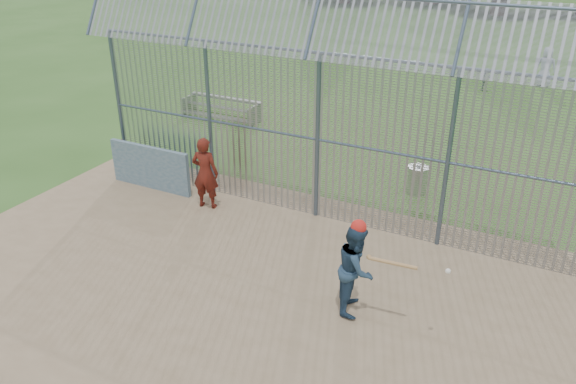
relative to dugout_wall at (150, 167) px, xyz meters
The scene contains 11 objects.
ground 5.47m from the dugout_wall, 32.23° to the right, with size 120.00×120.00×0.00m, color #2D511E.
dirt_infield 5.75m from the dugout_wall, 36.47° to the right, with size 14.00×10.00×0.02m, color #756047.
dugout_wall is the anchor object (origin of this frame).
batter 7.19m from the dugout_wall, 19.68° to the right, with size 0.85×0.66×1.76m, color navy.
onlooker 2.00m from the dugout_wall, ahead, with size 0.67×0.44×1.85m, color maroon.
bg_kid_standing 18.08m from the dugout_wall, 61.97° to the left, with size 0.83×0.54×1.70m, color gray.
bg_kid_seated 15.36m from the dugout_wall, 65.49° to the left, with size 0.57×0.24×0.98m, color slate.
batting_gear 7.41m from the dugout_wall, 19.53° to the right, with size 1.84×0.51×0.63m.
trash_can 7.13m from the dugout_wall, 24.97° to the left, with size 0.56×0.56×0.82m.
bleacher 5.98m from the dugout_wall, 104.91° to the left, with size 3.00×0.95×0.72m.
backstop_fence 6.66m from the dugout_wall, ahead, with size 20.09×0.81×5.30m.
Camera 1 is at (4.94, -7.68, 6.61)m, focal length 35.00 mm.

